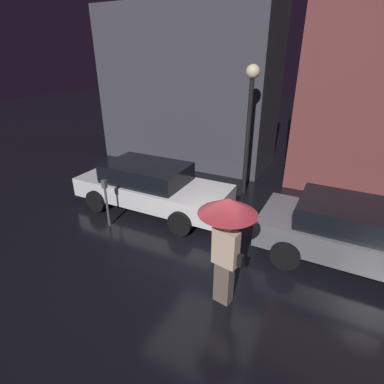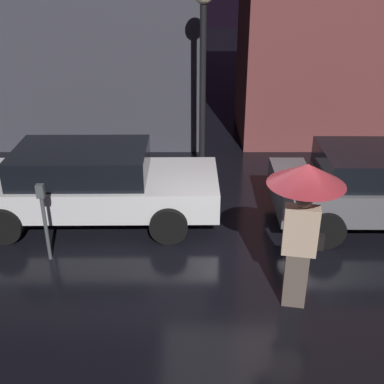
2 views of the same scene
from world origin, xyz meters
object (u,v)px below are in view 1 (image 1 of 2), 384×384
at_px(parked_car_white, 151,186).
at_px(pedestrian_with_umbrella, 227,225).
at_px(street_lamp_near, 250,108).
at_px(parking_meter, 106,198).
at_px(parked_car_grey, 352,232).

xyz_separation_m(parked_car_white, pedestrian_with_umbrella, (3.37, -2.56, 0.92)).
bearing_deg(street_lamp_near, parking_meter, -124.18).
distance_m(parked_car_grey, parking_meter, 6.02).
relative_size(parking_meter, street_lamp_near, 0.33).
bearing_deg(street_lamp_near, pedestrian_with_umbrella, -76.06).
xyz_separation_m(parked_car_white, parked_car_grey, (5.41, -0.12, 0.00)).
height_order(parked_car_white, pedestrian_with_umbrella, pedestrian_with_umbrella).
distance_m(parked_car_white, parking_meter, 1.49).
xyz_separation_m(parked_car_grey, parking_meter, (-5.88, -1.29, 0.09)).
xyz_separation_m(parked_car_grey, street_lamp_near, (-3.28, 2.54, 2.10)).
bearing_deg(parking_meter, parked_car_grey, 12.41).
xyz_separation_m(pedestrian_with_umbrella, parking_meter, (-3.84, 1.14, -0.83)).
bearing_deg(parked_car_white, pedestrian_with_umbrella, -37.71).
bearing_deg(parked_car_grey, street_lamp_near, 142.78).
xyz_separation_m(pedestrian_with_umbrella, street_lamp_near, (-1.23, 4.97, 1.18)).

